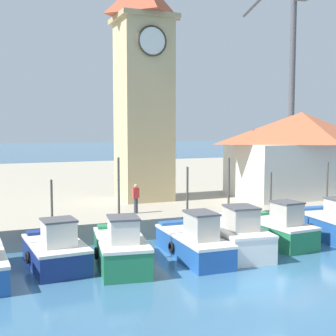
# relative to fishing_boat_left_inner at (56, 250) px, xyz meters

# --- Properties ---
(ground_plane) EXTENTS (300.00, 300.00, 0.00)m
(ground_plane) POSITION_rel_fishing_boat_left_inner_xyz_m (6.95, -5.53, -0.72)
(ground_plane) COLOR #386689
(quay_wharf) EXTENTS (120.00, 40.00, 1.07)m
(quay_wharf) POSITION_rel_fishing_boat_left_inner_xyz_m (6.95, 22.96, -0.19)
(quay_wharf) COLOR #A89E89
(quay_wharf) RESTS_ON ground
(fishing_boat_left_inner) EXTENTS (2.40, 4.26, 3.62)m
(fishing_boat_left_inner) POSITION_rel_fishing_boat_left_inner_xyz_m (0.00, 0.00, 0.00)
(fishing_boat_left_inner) COLOR navy
(fishing_boat_left_inner) RESTS_ON ground
(fishing_boat_mid_left) EXTENTS (2.56, 4.73, 4.55)m
(fishing_boat_mid_left) POSITION_rel_fishing_boat_left_inner_xyz_m (2.54, -0.97, 0.07)
(fishing_boat_mid_left) COLOR #237A4C
(fishing_boat_mid_left) RESTS_ON ground
(fishing_boat_center) EXTENTS (1.94, 5.22, 4.02)m
(fishing_boat_center) POSITION_rel_fishing_boat_left_inner_xyz_m (5.92, -0.84, 0.01)
(fishing_boat_center) COLOR #2356A8
(fishing_boat_center) RESTS_ON ground
(fishing_boat_mid_right) EXTENTS (2.57, 5.15, 4.38)m
(fishing_boat_mid_right) POSITION_rel_fishing_boat_left_inner_xyz_m (8.04, -0.71, 0.08)
(fishing_boat_mid_right) COLOR silver
(fishing_boat_mid_right) RESTS_ON ground
(fishing_boat_right_inner) EXTENTS (2.20, 4.36, 3.56)m
(fishing_boat_right_inner) POSITION_rel_fishing_boat_left_inner_xyz_m (10.79, -0.24, 0.04)
(fishing_boat_right_inner) COLOR #237A4C
(fishing_boat_right_inner) RESTS_ON ground
(fishing_boat_right_outer) EXTENTS (2.42, 4.23, 4.00)m
(fishing_boat_right_outer) POSITION_rel_fishing_boat_left_inner_xyz_m (14.12, -0.33, 0.06)
(fishing_boat_right_outer) COLOR #2356A8
(fishing_boat_right_outer) RESTS_ON ground
(clock_tower) EXTENTS (3.66, 3.66, 15.82)m
(clock_tower) POSITION_rel_fishing_boat_left_inner_xyz_m (7.08, 9.36, 7.83)
(clock_tower) COLOR tan
(clock_tower) RESTS_ON quay_wharf
(warehouse_right) EXTENTS (9.67, 5.58, 5.74)m
(warehouse_right) POSITION_rel_fishing_boat_left_inner_xyz_m (17.71, 7.06, 3.30)
(warehouse_right) COLOR silver
(warehouse_right) RESTS_ON quay_wharf
(port_crane_near) EXTENTS (2.00, 10.22, 19.51)m
(port_crane_near) POSITION_rel_fishing_boat_left_inner_xyz_m (24.00, 17.05, 8.07)
(port_crane_near) COLOR #353539
(port_crane_near) RESTS_ON quay_wharf
(dock_worker_near_tower) EXTENTS (0.34, 0.22, 1.62)m
(dock_worker_near_tower) POSITION_rel_fishing_boat_left_inner_xyz_m (5.07, 4.88, 1.19)
(dock_worker_near_tower) COLOR #33333D
(dock_worker_near_tower) RESTS_ON quay_wharf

